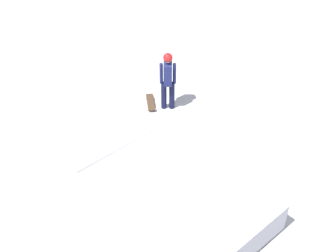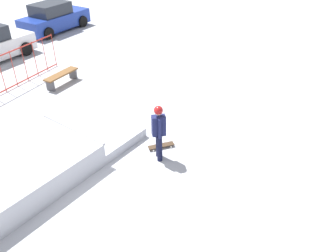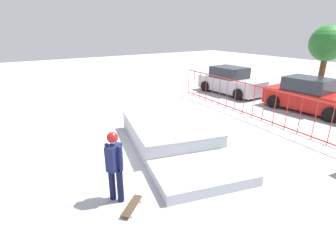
{
  "view_description": "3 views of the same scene",
  "coord_description": "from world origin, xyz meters",
  "px_view_note": "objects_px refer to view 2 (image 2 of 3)",
  "views": [
    {
      "loc": [
        -4.07,
        6.48,
        7.4
      ],
      "look_at": [
        0.42,
        -0.22,
        0.9
      ],
      "focal_mm": 47.49,
      "sensor_mm": 36.0,
      "label": 1
    },
    {
      "loc": [
        -5.93,
        -5.07,
        6.24
      ],
      "look_at": [
        1.75,
        -2.01,
        1.0
      ],
      "focal_mm": 37.27,
      "sensor_mm": 36.0,
      "label": 2
    },
    {
      "loc": [
        6.57,
        -3.74,
        3.84
      ],
      "look_at": [
        -0.67,
        1.04,
        0.6
      ],
      "focal_mm": 28.31,
      "sensor_mm": 36.0,
      "label": 3
    }
  ],
  "objects_px": {
    "park_bench": "(61,76)",
    "skateboard": "(161,146)",
    "skater": "(159,129)",
    "parked_car_blue": "(54,18)",
    "skate_ramp": "(37,163)"
  },
  "relations": [
    {
      "from": "skateboard",
      "to": "parked_car_blue",
      "type": "xyz_separation_m",
      "value": [
        8.56,
        10.3,
        0.65
      ]
    },
    {
      "from": "skater",
      "to": "skateboard",
      "type": "xyz_separation_m",
      "value": [
        0.49,
        0.14,
        -0.93
      ]
    },
    {
      "from": "skate_ramp",
      "to": "park_bench",
      "type": "distance_m",
      "value": 5.63
    },
    {
      "from": "skateboard",
      "to": "parked_car_blue",
      "type": "relative_size",
      "value": 0.17
    },
    {
      "from": "skate_ramp",
      "to": "park_bench",
      "type": "relative_size",
      "value": 3.59
    },
    {
      "from": "skate_ramp",
      "to": "park_bench",
      "type": "bearing_deg",
      "value": 43.9
    },
    {
      "from": "skater",
      "to": "parked_car_blue",
      "type": "relative_size",
      "value": 0.4
    },
    {
      "from": "parked_car_blue",
      "to": "skateboard",
      "type": "bearing_deg",
      "value": -120.34
    },
    {
      "from": "skateboard",
      "to": "park_bench",
      "type": "height_order",
      "value": "park_bench"
    },
    {
      "from": "skateboard",
      "to": "parked_car_blue",
      "type": "distance_m",
      "value": 13.41
    },
    {
      "from": "park_bench",
      "to": "skateboard",
      "type": "bearing_deg",
      "value": -115.38
    },
    {
      "from": "skateboard",
      "to": "parked_car_blue",
      "type": "bearing_deg",
      "value": -80.71
    },
    {
      "from": "skateboard",
      "to": "park_bench",
      "type": "xyz_separation_m",
      "value": [
        2.6,
        5.48,
        0.28
      ]
    },
    {
      "from": "skater",
      "to": "skateboard",
      "type": "distance_m",
      "value": 1.06
    },
    {
      "from": "skater",
      "to": "parked_car_blue",
      "type": "xyz_separation_m",
      "value": [
        9.05,
        10.45,
        -0.28
      ]
    }
  ]
}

